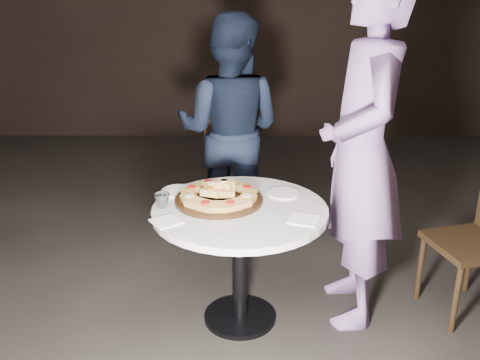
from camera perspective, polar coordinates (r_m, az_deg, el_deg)
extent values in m
plane|color=black|center=(3.16, -1.23, -13.27)|extent=(7.00, 7.00, 0.00)
cylinder|color=black|center=(3.06, -0.01, -14.34)|extent=(0.52, 0.52, 0.03)
cylinder|color=black|center=(2.88, -0.01, -9.07)|extent=(0.11, 0.11, 0.62)
cylinder|color=silver|center=(2.74, -0.01, -3.27)|extent=(1.17, 1.17, 0.04)
cylinder|color=black|center=(2.80, -2.27, -2.11)|extent=(0.58, 0.58, 0.02)
cube|color=#B68C46|center=(2.84, 0.72, -1.12)|extent=(0.11, 0.12, 0.04)
cylinder|color=red|center=(2.83, 0.73, -0.73)|extent=(0.06, 0.06, 0.01)
cube|color=#B68C46|center=(2.89, 0.03, -0.73)|extent=(0.12, 0.12, 0.04)
cube|color=#B68C46|center=(2.92, -0.98, -0.49)|extent=(0.12, 0.11, 0.04)
cylinder|color=beige|center=(2.91, -0.99, -0.11)|extent=(0.06, 0.06, 0.01)
cube|color=#B68C46|center=(2.93, -2.17, -0.40)|extent=(0.11, 0.09, 0.04)
cube|color=#B68C46|center=(2.92, -3.36, -0.49)|extent=(0.12, 0.10, 0.04)
cylinder|color=red|center=(2.92, -3.37, -0.11)|extent=(0.06, 0.06, 0.01)
cube|color=#B68C46|center=(2.89, -4.41, -0.74)|extent=(0.12, 0.12, 0.04)
cube|color=#B68C46|center=(2.85, -5.18, -1.12)|extent=(0.12, 0.12, 0.04)
cylinder|color=red|center=(2.84, -5.19, -0.74)|extent=(0.06, 0.06, 0.01)
cube|color=#B68C46|center=(2.80, -5.52, -1.58)|extent=(0.09, 0.11, 0.04)
cube|color=#B68C46|center=(2.74, -5.38, -2.07)|extent=(0.11, 0.12, 0.04)
cylinder|color=beige|center=(2.73, -5.40, -1.68)|extent=(0.06, 0.06, 0.01)
cube|color=#B68C46|center=(2.69, -4.75, -2.50)|extent=(0.12, 0.12, 0.04)
cube|color=#B68C46|center=(2.65, -3.70, -2.80)|extent=(0.12, 0.12, 0.04)
cylinder|color=red|center=(2.65, -3.71, -2.40)|extent=(0.06, 0.06, 0.01)
cube|color=#B68C46|center=(2.64, -2.40, -2.91)|extent=(0.10, 0.08, 0.04)
cube|color=#B68C46|center=(2.65, -1.07, -2.80)|extent=(0.12, 0.11, 0.04)
cylinder|color=red|center=(2.64, -1.08, -2.40)|extent=(0.06, 0.06, 0.01)
cube|color=#B68C46|center=(2.68, 0.04, -2.51)|extent=(0.12, 0.12, 0.04)
cube|color=#B68C46|center=(2.73, 0.76, -2.08)|extent=(0.11, 0.12, 0.04)
cylinder|color=beige|center=(2.72, 0.76, -1.68)|extent=(0.06, 0.06, 0.01)
cube|color=#B68C46|center=(2.78, 0.99, -1.59)|extent=(0.08, 0.10, 0.04)
cube|color=#B68C46|center=(2.81, -1.52, -0.72)|extent=(0.09, 0.11, 0.04)
cylinder|color=#2D6B1E|center=(2.80, -1.53, -0.34)|extent=(0.05, 0.05, 0.01)
cube|color=#B68C46|center=(2.81, -3.00, -0.73)|extent=(0.12, 0.11, 0.04)
cylinder|color=beige|center=(2.80, -3.01, -0.34)|extent=(0.06, 0.06, 0.01)
cube|color=#B68C46|center=(2.74, -3.06, -1.29)|extent=(0.12, 0.10, 0.04)
cylinder|color=orange|center=(2.73, -3.07, -0.89)|extent=(0.06, 0.06, 0.01)
cube|color=#B68C46|center=(2.74, -1.55, -1.28)|extent=(0.10, 0.08, 0.04)
cylinder|color=red|center=(2.73, -1.55, -0.89)|extent=(0.05, 0.05, 0.01)
cube|color=#B68C46|center=(2.81, -1.52, -0.72)|extent=(0.11, 0.09, 0.04)
cylinder|color=#2D6B1E|center=(2.80, -1.53, -0.34)|extent=(0.05, 0.05, 0.01)
cube|color=#B68C46|center=(2.75, -1.69, -0.47)|extent=(0.12, 0.11, 0.04)
cylinder|color=beige|center=(2.74, -1.70, -0.07)|extent=(0.06, 0.06, 0.01)
cube|color=#B68C46|center=(2.76, -1.72, -0.40)|extent=(0.11, 0.09, 0.04)
cylinder|color=beige|center=(2.75, -1.72, 0.00)|extent=(0.05, 0.05, 0.01)
cylinder|color=white|center=(2.94, -6.63, -1.18)|extent=(0.20, 0.20, 0.01)
cylinder|color=white|center=(2.90, 4.65, -1.42)|extent=(0.20, 0.20, 0.01)
imported|color=silver|center=(2.75, -8.31, -2.17)|extent=(0.09, 0.09, 0.07)
cube|color=white|center=(2.59, -7.90, -4.41)|extent=(0.18, 0.18, 0.01)
cube|color=white|center=(2.61, 6.85, -4.20)|extent=(0.17, 0.17, 0.01)
cube|color=black|center=(4.28, -0.91, 2.16)|extent=(0.40, 0.40, 0.04)
cube|color=black|center=(4.05, -1.17, 3.99)|extent=(0.37, 0.06, 0.40)
cylinder|color=black|center=(4.49, 1.32, 0.36)|extent=(0.03, 0.03, 0.40)
cylinder|color=black|center=(4.52, -2.73, 0.47)|extent=(0.03, 0.03, 0.40)
cylinder|color=black|center=(4.19, 1.08, -1.18)|extent=(0.03, 0.03, 0.40)
cylinder|color=black|center=(4.22, -3.26, -1.05)|extent=(0.03, 0.03, 0.40)
cube|color=black|center=(3.18, 23.25, -6.32)|extent=(0.48, 0.48, 0.04)
cylinder|color=black|center=(3.30, 18.68, -8.75)|extent=(0.04, 0.04, 0.42)
cylinder|color=black|center=(3.07, 22.06, -11.59)|extent=(0.04, 0.04, 0.42)
cylinder|color=black|center=(3.48, 23.32, -7.78)|extent=(0.04, 0.04, 0.42)
imported|color=black|center=(3.67, -1.11, 5.25)|extent=(0.88, 0.76, 1.57)
imported|color=#7C639B|center=(2.79, 12.90, 2.84)|extent=(0.46, 0.69, 1.87)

